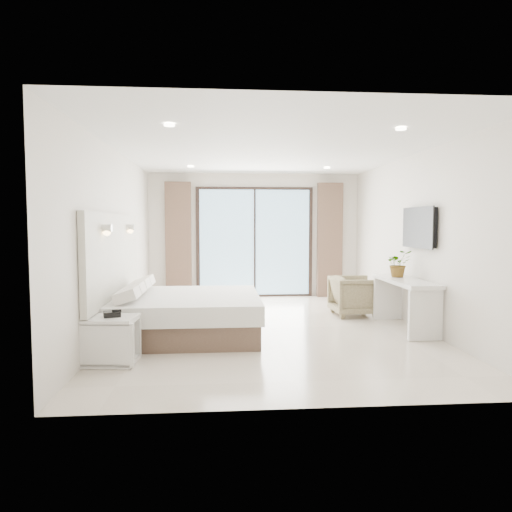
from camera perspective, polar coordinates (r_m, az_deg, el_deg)
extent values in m
plane|color=beige|center=(7.14, 1.70, -8.96)|extent=(6.20, 6.20, 0.00)
cube|color=silver|center=(10.04, -0.18, 2.57)|extent=(4.60, 0.02, 2.70)
cube|color=silver|center=(3.89, 6.66, 0.29)|extent=(4.60, 0.02, 2.70)
cube|color=silver|center=(7.09, -17.10, 1.80)|extent=(0.02, 6.20, 2.70)
cube|color=silver|center=(7.56, 19.34, 1.88)|extent=(0.02, 6.20, 2.70)
cube|color=white|center=(7.04, 1.75, 12.98)|extent=(4.60, 6.20, 0.02)
cube|color=silver|center=(6.74, -17.31, -0.01)|extent=(0.08, 3.00, 1.20)
cube|color=black|center=(7.31, 19.81, 3.37)|extent=(0.06, 1.00, 0.58)
cube|color=black|center=(7.29, 19.52, 3.37)|extent=(0.02, 1.04, 0.62)
cube|color=black|center=(10.02, -0.17, 1.71)|extent=(2.56, 0.04, 2.42)
cube|color=#94C7ED|center=(9.99, -0.16, 1.70)|extent=(2.40, 0.01, 2.30)
cube|color=brown|center=(9.92, -9.68, 1.92)|extent=(0.55, 0.14, 2.50)
cube|color=brown|center=(10.17, 9.20, 1.97)|extent=(0.55, 0.14, 2.50)
cylinder|color=white|center=(5.25, -10.78, 15.79)|extent=(0.12, 0.12, 0.02)
cylinder|color=white|center=(5.61, 17.66, 14.90)|extent=(0.12, 0.12, 0.02)
cylinder|color=white|center=(8.80, -8.17, 11.01)|extent=(0.12, 0.12, 0.02)
cylinder|color=white|center=(9.02, 8.87, 10.83)|extent=(0.12, 0.12, 0.02)
cube|color=brown|center=(6.73, -8.69, -8.40)|extent=(2.01, 1.90, 0.32)
cube|color=silver|center=(6.67, -8.72, -5.96)|extent=(2.09, 1.99, 0.26)
cube|color=silver|center=(6.10, -15.82, -5.10)|extent=(0.28, 0.40, 0.14)
cube|color=silver|center=(6.52, -15.07, -4.51)|extent=(0.28, 0.40, 0.14)
cube|color=silver|center=(6.95, -14.40, -3.98)|extent=(0.28, 0.40, 0.14)
cube|color=silver|center=(7.37, -13.83, -3.52)|extent=(0.28, 0.40, 0.14)
cube|color=silver|center=(5.52, -17.82, -7.53)|extent=(0.63, 0.53, 0.05)
cube|color=silver|center=(5.64, -17.71, -12.34)|extent=(0.63, 0.53, 0.05)
cube|color=silver|center=(5.38, -18.29, -10.56)|extent=(0.59, 0.11, 0.48)
cube|color=silver|center=(5.78, -17.27, -9.51)|extent=(0.59, 0.11, 0.48)
cube|color=black|center=(5.51, -17.55, -6.94)|extent=(0.22, 0.19, 0.06)
cube|color=silver|center=(7.27, 18.15, -2.99)|extent=(0.49, 1.56, 0.06)
cube|color=silver|center=(6.70, 20.41, -6.97)|extent=(0.47, 0.06, 0.71)
cube|color=silver|center=(7.98, 16.14, -5.14)|extent=(0.47, 0.06, 0.71)
imported|color=#33662D|center=(7.51, 17.38, -1.27)|extent=(0.39, 0.43, 0.33)
imported|color=#968A62|center=(8.20, 12.18, -4.65)|extent=(0.72, 0.77, 0.76)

